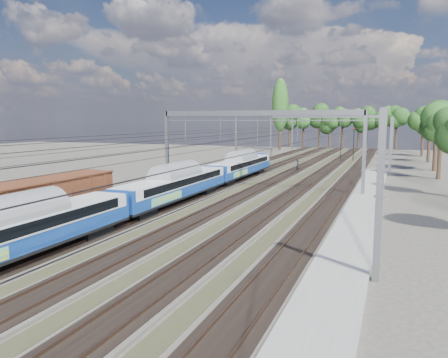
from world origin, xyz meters
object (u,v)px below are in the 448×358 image
(signal_far, at_px, (354,140))
(worker, at_px, (298,166))
(freight_boxcar, at_px, (39,202))
(signal_near, at_px, (341,144))
(emu_train, at_px, (174,181))

(signal_far, bearing_deg, worker, -104.40)
(freight_boxcar, distance_m, signal_far, 66.75)
(freight_boxcar, height_order, signal_near, signal_near)
(freight_boxcar, relative_size, signal_near, 2.49)
(signal_near, bearing_deg, worker, -124.05)
(signal_near, bearing_deg, signal_far, 42.21)
(worker, height_order, signal_far, signal_far)
(signal_far, bearing_deg, signal_near, -115.57)
(emu_train, relative_size, signal_far, 8.68)
(worker, xyz_separation_m, signal_far, (6.22, 22.28, 3.14))
(signal_near, relative_size, signal_far, 0.86)
(freight_boxcar, xyz_separation_m, worker, (9.71, 42.52, -1.20))
(emu_train, relative_size, freight_boxcar, 4.07)
(freight_boxcar, distance_m, signal_near, 62.49)
(worker, bearing_deg, signal_near, -8.42)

